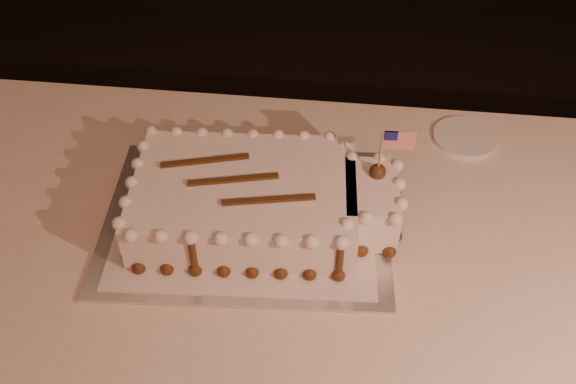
# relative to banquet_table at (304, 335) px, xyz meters

# --- Properties ---
(room_shell) EXTENTS (6.10, 8.10, 2.90)m
(room_shell) POSITION_rel_banquet_table_xyz_m (0.00, -0.60, 1.02)
(room_shell) COLOR black
(room_shell) RESTS_ON ground
(banquet_table) EXTENTS (2.40, 0.80, 0.75)m
(banquet_table) POSITION_rel_banquet_table_xyz_m (0.00, 0.00, 0.00)
(banquet_table) COLOR beige
(banquet_table) RESTS_ON ground
(cake_board) EXTENTS (0.57, 0.44, 0.01)m
(cake_board) POSITION_rel_banquet_table_xyz_m (-0.12, 0.00, 0.38)
(cake_board) COLOR beige
(cake_board) RESTS_ON banquet_table
(doily) EXTENTS (0.51, 0.40, 0.00)m
(doily) POSITION_rel_banquet_table_xyz_m (-0.12, 0.00, 0.38)
(doily) COLOR silver
(doily) RESTS_ON cake_board
(sheet_cake) EXTENTS (0.52, 0.32, 0.20)m
(sheet_cake) POSITION_rel_banquet_table_xyz_m (-0.09, 0.00, 0.43)
(sheet_cake) COLOR white
(sheet_cake) RESTS_ON doily
(side_plate) EXTENTS (0.14, 0.14, 0.01)m
(side_plate) POSITION_rel_banquet_table_xyz_m (0.32, 0.30, 0.38)
(side_plate) COLOR silver
(side_plate) RESTS_ON banquet_table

